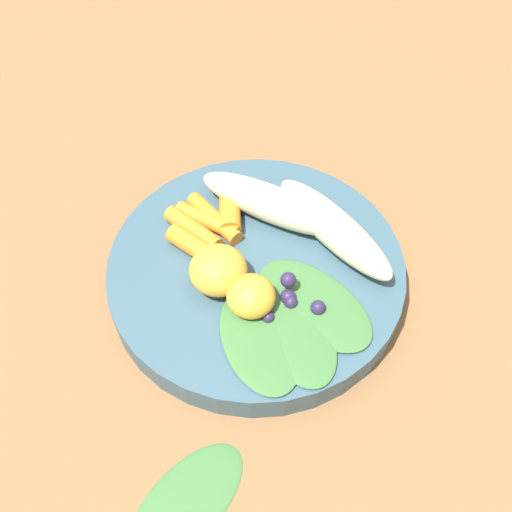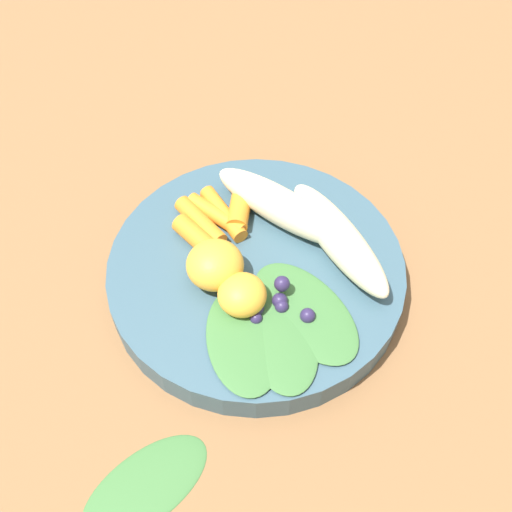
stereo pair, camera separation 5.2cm
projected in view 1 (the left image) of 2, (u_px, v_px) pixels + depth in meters
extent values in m
plane|color=brown|center=(256.00, 281.00, 0.55)|extent=(2.40, 2.40, 0.00)
cylinder|color=#385666|center=(256.00, 272.00, 0.54)|extent=(0.26, 0.26, 0.03)
ellipsoid|color=beige|center=(270.00, 203.00, 0.55)|extent=(0.13, 0.11, 0.03)
ellipsoid|color=beige|center=(334.00, 228.00, 0.53)|extent=(0.10, 0.14, 0.03)
ellipsoid|color=#F4A833|center=(251.00, 296.00, 0.49)|extent=(0.04, 0.04, 0.03)
ellipsoid|color=#F4A833|center=(218.00, 270.00, 0.50)|extent=(0.05, 0.05, 0.04)
cylinder|color=orange|center=(230.00, 205.00, 0.56)|extent=(0.03, 0.06, 0.02)
cylinder|color=orange|center=(214.00, 218.00, 0.55)|extent=(0.05, 0.06, 0.01)
cylinder|color=orange|center=(208.00, 221.00, 0.55)|extent=(0.06, 0.05, 0.01)
cylinder|color=orange|center=(193.00, 229.00, 0.54)|extent=(0.05, 0.06, 0.02)
cylinder|color=orange|center=(197.00, 248.00, 0.53)|extent=(0.05, 0.06, 0.02)
sphere|color=#2D234C|center=(260.00, 308.00, 0.49)|extent=(0.01, 0.01, 0.01)
sphere|color=#2D234C|center=(288.00, 297.00, 0.50)|extent=(0.01, 0.01, 0.01)
sphere|color=#2D234C|center=(318.00, 308.00, 0.49)|extent=(0.01, 0.01, 0.01)
sphere|color=#2D234C|center=(291.00, 302.00, 0.50)|extent=(0.01, 0.01, 0.01)
sphere|color=#2D234C|center=(262.00, 318.00, 0.49)|extent=(0.01, 0.01, 0.01)
sphere|color=#2D234C|center=(260.00, 304.00, 0.49)|extent=(0.01, 0.01, 0.01)
sphere|color=#2D234C|center=(288.00, 280.00, 0.49)|extent=(0.01, 0.01, 0.01)
cylinder|color=white|center=(311.00, 333.00, 0.48)|extent=(0.04, 0.04, 0.00)
ellipsoid|color=#3D7038|center=(260.00, 340.00, 0.48)|extent=(0.07, 0.11, 0.00)
ellipsoid|color=#3D7038|center=(298.00, 337.00, 0.48)|extent=(0.07, 0.10, 0.00)
ellipsoid|color=#3D7038|center=(314.00, 304.00, 0.50)|extent=(0.12, 0.13, 0.00)
ellipsoid|color=#3D7038|center=(187.00, 500.00, 0.43)|extent=(0.11, 0.11, 0.01)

